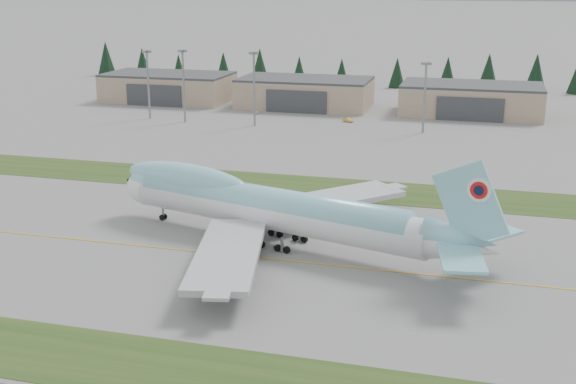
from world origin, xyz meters
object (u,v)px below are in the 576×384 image
(hangar_left, at_px, (168,87))
(service_vehicle_b, at_px, (348,122))
(boeing_747_freighter, at_px, (270,207))
(service_vehicle_a, at_px, (257,114))
(hangar_center, at_px, (305,93))
(hangar_right, at_px, (471,99))
(service_vehicle_c, at_px, (521,122))

(hangar_left, xyz_separation_m, service_vehicle_b, (76.02, -24.85, -5.39))
(boeing_747_freighter, height_order, service_vehicle_b, boeing_747_freighter)
(service_vehicle_a, distance_m, service_vehicle_b, 34.59)
(hangar_center, relative_size, service_vehicle_a, 15.80)
(hangar_center, height_order, hangar_right, same)
(boeing_747_freighter, distance_m, hangar_center, 145.00)
(hangar_right, xyz_separation_m, service_vehicle_a, (-72.94, -18.30, -5.39))
(service_vehicle_a, height_order, service_vehicle_b, service_vehicle_b)
(boeing_747_freighter, distance_m, service_vehicle_b, 117.71)
(hangar_left, bearing_deg, hangar_right, 0.00)
(hangar_right, height_order, service_vehicle_b, hangar_right)
(hangar_left, height_order, service_vehicle_c, hangar_left)
(hangar_right, bearing_deg, service_vehicle_b, -147.48)
(hangar_left, height_order, hangar_center, same)
(boeing_747_freighter, distance_m, service_vehicle_c, 140.82)
(service_vehicle_a, relative_size, service_vehicle_b, 0.75)
(service_vehicle_b, height_order, service_vehicle_c, service_vehicle_b)
(hangar_center, xyz_separation_m, hangar_right, (60.00, 0.00, 0.00))
(boeing_747_freighter, height_order, hangar_left, boeing_747_freighter)
(service_vehicle_a, height_order, service_vehicle_c, service_vehicle_c)
(hangar_left, xyz_separation_m, service_vehicle_c, (131.74, -9.90, -5.39))
(service_vehicle_b, bearing_deg, service_vehicle_a, 113.16)
(hangar_center, bearing_deg, hangar_left, 180.00)
(boeing_747_freighter, bearing_deg, hangar_left, 136.23)
(boeing_747_freighter, height_order, service_vehicle_a, boeing_747_freighter)
(hangar_left, relative_size, hangar_right, 1.00)
(hangar_right, xyz_separation_m, service_vehicle_b, (-38.98, -24.85, -5.39))
(hangar_center, height_order, service_vehicle_b, hangar_center)
(hangar_center, xyz_separation_m, service_vehicle_c, (76.74, -9.90, -5.39))
(hangar_center, bearing_deg, hangar_right, 0.00)
(hangar_left, bearing_deg, hangar_center, 0.00)
(hangar_right, bearing_deg, hangar_center, 180.00)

